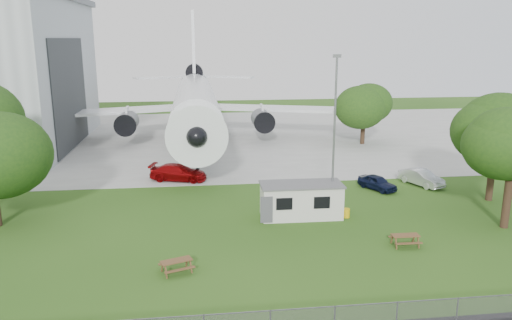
{
  "coord_description": "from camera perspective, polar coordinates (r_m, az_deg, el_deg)",
  "views": [
    {
      "loc": [
        -2.14,
        -29.5,
        13.23
      ],
      "look_at": [
        2.52,
        8.0,
        4.0
      ],
      "focal_mm": 35.0,
      "sensor_mm": 36.0,
      "label": 1
    }
  ],
  "objects": [
    {
      "name": "ground",
      "position": [
        32.4,
        -2.72,
        -10.39
      ],
      "size": [
        160.0,
        160.0,
        0.0
      ],
      "primitive_type": "plane",
      "color": "#3C6520"
    },
    {
      "name": "picnic_east",
      "position": [
        34.59,
        16.63,
        -9.36
      ],
      "size": [
        1.82,
        1.53,
        0.76
      ],
      "primitive_type": null,
      "rotation": [
        0.0,
        0.0,
        -0.02
      ],
      "color": "brown",
      "rests_on": "ground"
    },
    {
      "name": "site_cabin",
      "position": [
        38.02,
        5.2,
        -4.6
      ],
      "size": [
        6.77,
        2.81,
        2.62
      ],
      "color": "silver",
      "rests_on": "ground"
    },
    {
      "name": "car_ne_sedan",
      "position": [
        48.48,
        18.36,
        -1.93
      ],
      "size": [
        3.18,
        4.69,
        1.46
      ],
      "primitive_type": "imported",
      "rotation": [
        0.0,
        0.0,
        0.41
      ],
      "color": "silver",
      "rests_on": "ground"
    },
    {
      "name": "tree_far_apron",
      "position": [
        64.95,
        12.24,
        5.92
      ],
      "size": [
        6.42,
        6.42,
        7.98
      ],
      "color": "#382619",
      "rests_on": "ground"
    },
    {
      "name": "car_apron_van",
      "position": [
        48.12,
        -8.87,
        -1.43
      ],
      "size": [
        5.79,
        3.52,
        1.57
      ],
      "primitive_type": "imported",
      "rotation": [
        0.0,
        0.0,
        1.31
      ],
      "color": "#8E080A",
      "rests_on": "ground"
    },
    {
      "name": "tree_east_back",
      "position": [
        45.14,
        25.75,
        2.72
      ],
      "size": [
        7.39,
        7.39,
        9.38
      ],
      "color": "#382619",
      "rests_on": "ground"
    },
    {
      "name": "car_ne_hatch",
      "position": [
        46.05,
        13.69,
        -2.54
      ],
      "size": [
        3.1,
        4.06,
        1.29
      ],
      "primitive_type": "imported",
      "rotation": [
        0.0,
        0.0,
        0.48
      ],
      "color": "black",
      "rests_on": "ground"
    },
    {
      "name": "picnic_west",
      "position": [
        30.07,
        -9.04,
        -12.55
      ],
      "size": [
        2.21,
        2.03,
        0.76
      ],
      "primitive_type": null,
      "rotation": [
        0.0,
        0.0,
        0.36
      ],
      "color": "brown",
      "rests_on": "ground"
    },
    {
      "name": "airliner",
      "position": [
        65.84,
        -6.96,
        6.68
      ],
      "size": [
        46.36,
        47.73,
        17.69
      ],
      "color": "white",
      "rests_on": "ground"
    },
    {
      "name": "concrete_apron",
      "position": [
        68.81,
        -5.17,
        2.6
      ],
      "size": [
        120.0,
        46.0,
        0.03
      ],
      "primitive_type": "cube",
      "color": "#B7B7B2",
      "rests_on": "ground"
    },
    {
      "name": "lamp_mast",
      "position": [
        37.86,
        8.91,
        2.55
      ],
      "size": [
        0.16,
        0.16,
        12.0
      ],
      "primitive_type": "cylinder",
      "color": "slate",
      "rests_on": "ground"
    }
  ]
}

